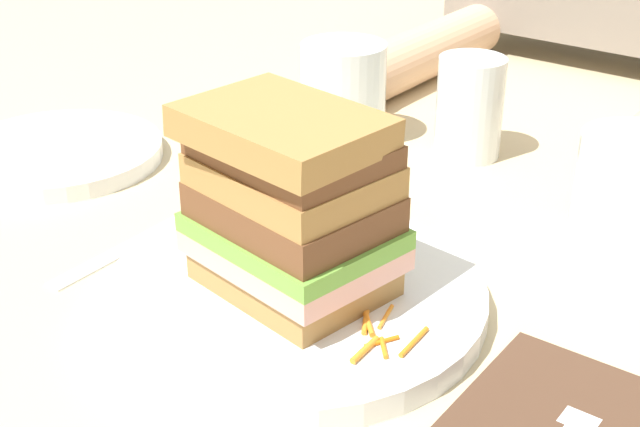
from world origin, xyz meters
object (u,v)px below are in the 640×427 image
at_px(main_plate, 292,295).
at_px(juice_glass, 630,195).
at_px(empty_tumbler_1, 343,93).
at_px(side_plate, 59,153).
at_px(empty_tumbler_0, 469,107).
at_px(knife, 151,234).
at_px(sandwich, 290,202).

height_order(main_plate, juice_glass, juice_glass).
bearing_deg(juice_glass, empty_tumbler_1, 173.52).
bearing_deg(side_plate, empty_tumbler_0, 39.72).
bearing_deg(empty_tumbler_1, empty_tumbler_0, 18.94).
bearing_deg(side_plate, juice_glass, 19.84).
xyz_separation_m(main_plate, juice_glass, (0.14, 0.22, 0.03)).
bearing_deg(knife, side_plate, 164.26).
bearing_deg(side_plate, knife, -15.74).
bearing_deg(main_plate, empty_tumbler_0, 96.65).
bearing_deg(empty_tumbler_1, side_plate, -131.07).
xyz_separation_m(main_plate, knife, (-0.15, 0.01, -0.01)).
height_order(sandwich, juice_glass, sandwich).
distance_m(main_plate, side_plate, 0.32).
bearing_deg(juice_glass, side_plate, -160.16).
height_order(main_plate, empty_tumbler_1, empty_tumbler_1).
distance_m(empty_tumbler_1, side_plate, 0.27).
height_order(juice_glass, side_plate, juice_glass).
distance_m(sandwich, side_plate, 0.33).
height_order(knife, juice_glass, juice_glass).
height_order(main_plate, empty_tumbler_0, empty_tumbler_0).
distance_m(knife, juice_glass, 0.36).
relative_size(main_plate, sandwich, 1.85).
bearing_deg(side_plate, main_plate, -10.42).
relative_size(main_plate, juice_glass, 3.05).
bearing_deg(knife, empty_tumbler_1, 89.92).
bearing_deg(empty_tumbler_0, sandwich, -83.43).
bearing_deg(sandwich, empty_tumbler_0, 96.57).
height_order(knife, empty_tumbler_0, empty_tumbler_0).
relative_size(sandwich, side_plate, 0.74).
bearing_deg(knife, empty_tumbler_0, 68.46).
bearing_deg(empty_tumbler_0, juice_glass, -22.19).
bearing_deg(knife, juice_glass, 36.76).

